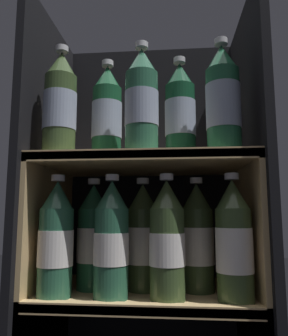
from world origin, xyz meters
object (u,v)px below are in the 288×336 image
at_px(bottle_upper_front_2, 223,101).
at_px(bottle_upper_back_0, 107,115).
at_px(bottle_lower_front_0, 56,241).
at_px(bottle_upper_front_1, 140,103).
at_px(bottle_lower_front_2, 167,241).
at_px(bottle_lower_back_2, 197,239).
at_px(bottle_lower_back_0, 93,238).
at_px(bottle_lower_front_1, 111,241).
at_px(bottle_lower_back_1, 143,239).
at_px(bottle_upper_back_1, 180,113).
at_px(bottle_upper_front_0, 60,106).
at_px(bottle_lower_front_3, 234,243).

xyz_separation_m(bottle_upper_front_2, bottle_upper_back_0, (-0.29, 0.09, 0.00)).
bearing_deg(bottle_upper_back_0, bottle_lower_front_0, -137.42).
height_order(bottle_upper_front_1, bottle_lower_front_2, bottle_upper_front_1).
distance_m(bottle_upper_front_1, bottle_lower_back_2, 0.36).
xyz_separation_m(bottle_upper_back_0, bottle_lower_back_0, (-0.03, 0.00, -0.32)).
distance_m(bottle_upper_front_2, bottle_lower_front_0, 0.51).
distance_m(bottle_upper_front_2, bottle_lower_back_0, 0.47).
xyz_separation_m(bottle_upper_front_1, bottle_lower_front_2, (0.06, 0.00, -0.32)).
bearing_deg(bottle_lower_front_1, bottle_lower_back_1, 54.42).
height_order(bottle_upper_front_1, bottle_lower_front_0, bottle_upper_front_1).
bearing_deg(bottle_lower_back_2, bottle_lower_back_1, 180.00).
distance_m(bottle_upper_front_2, bottle_lower_front_1, 0.41).
xyz_separation_m(bottle_upper_back_1, bottle_lower_back_0, (-0.23, -0.00, -0.32)).
bearing_deg(bottle_lower_front_1, bottle_lower_back_0, 126.35).
bearing_deg(bottle_upper_back_0, bottle_lower_back_0, 180.00).
bearing_deg(bottle_upper_front_0, bottle_upper_back_1, 16.72).
height_order(bottle_upper_back_0, bottle_lower_front_3, bottle_upper_back_0).
relative_size(bottle_upper_front_2, bottle_lower_front_1, 1.00).
distance_m(bottle_lower_back_0, bottle_lower_back_1, 0.13).
height_order(bottle_lower_front_1, bottle_lower_front_3, same).
height_order(bottle_upper_back_0, bottle_lower_back_1, bottle_upper_back_0).
bearing_deg(bottle_upper_front_2, bottle_lower_front_1, 180.00).
bearing_deg(bottle_lower_back_1, bottle_lower_front_0, -155.43).
bearing_deg(bottle_lower_front_0, bottle_lower_front_1, 0.00).
bearing_deg(bottle_lower_front_1, bottle_lower_back_2, 23.86).
distance_m(bottle_lower_front_0, bottle_lower_back_1, 0.21).
distance_m(bottle_upper_front_0, bottle_upper_front_1, 0.20).
xyz_separation_m(bottle_upper_front_2, bottle_upper_back_1, (-0.10, 0.09, 0.00)).
distance_m(bottle_lower_front_0, bottle_lower_back_2, 0.34).
relative_size(bottle_lower_back_0, bottle_lower_back_1, 1.00).
bearing_deg(bottle_lower_front_2, bottle_lower_back_0, 155.23).
bearing_deg(bottle_lower_front_1, bottle_lower_front_3, -0.00).
distance_m(bottle_upper_front_0, bottle_lower_back_0, 0.34).
height_order(bottle_lower_back_0, bottle_lower_back_2, same).
height_order(bottle_upper_front_0, bottle_lower_back_0, bottle_upper_front_0).
xyz_separation_m(bottle_upper_front_1, bottle_upper_back_0, (-0.10, 0.09, -0.00)).
height_order(bottle_lower_front_0, bottle_lower_back_2, same).
height_order(bottle_upper_front_0, bottle_lower_front_0, bottle_upper_front_0).
distance_m(bottle_lower_front_2, bottle_lower_back_0, 0.21).
bearing_deg(bottle_lower_front_3, bottle_lower_back_1, 157.17).
xyz_separation_m(bottle_upper_front_0, bottle_lower_front_3, (0.40, 0.00, -0.32)).
xyz_separation_m(bottle_upper_front_0, bottle_lower_back_0, (0.07, 0.09, -0.32)).
height_order(bottle_upper_front_1, bottle_lower_front_3, bottle_upper_front_1).
xyz_separation_m(bottle_upper_front_1, bottle_upper_back_1, (0.10, 0.09, -0.00)).
height_order(bottle_lower_front_3, bottle_lower_back_2, same).
bearing_deg(bottle_upper_back_1, bottle_lower_front_3, -38.53).
xyz_separation_m(bottle_upper_front_1, bottle_upper_front_2, (0.20, 0.00, -0.00)).
height_order(bottle_upper_back_1, bottle_lower_back_0, bottle_upper_back_1).
bearing_deg(bottle_upper_front_2, bottle_lower_back_2, 124.35).
height_order(bottle_lower_back_0, bottle_lower_back_1, same).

